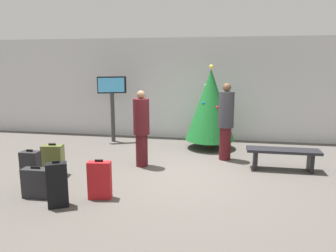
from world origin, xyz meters
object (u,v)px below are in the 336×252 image
Objects in this scene: suitcase_4 at (100,180)px; suitcase_2 at (31,169)px; flight_info_kiosk at (112,97)px; traveller_0 at (141,127)px; suitcase_0 at (57,185)px; suitcase_3 at (37,183)px; holiday_tree at (210,105)px; suitcase_1 at (53,160)px; traveller_1 at (226,120)px; waiting_bench at (283,154)px.

suitcase_2 is at bearing 169.98° from suitcase_4.
flight_info_kiosk is 1.12× the size of traveller_0.
suitcase_0 reaches higher than suitcase_3.
holiday_tree is 4.08× the size of suitcase_3.
suitcase_0 is 1.12× the size of suitcase_4.
holiday_tree is at bearing 66.10° from suitcase_4.
suitcase_1 is 1.18m from suitcase_3.
suitcase_0 reaches higher than suitcase_1.
holiday_tree is 1.16m from traveller_1.
holiday_tree is 4.89m from suitcase_2.
holiday_tree reaches higher than suitcase_2.
traveller_1 is 2.52× the size of suitcase_2.
flight_info_kiosk is 2.69m from traveller_0.
suitcase_2 is (-3.21, -3.59, -0.87)m from holiday_tree.
suitcase_2 is at bearing 131.74° from suitcase_3.
suitcase_0 is 1.06× the size of suitcase_2.
suitcase_0 is 1.40× the size of suitcase_3.
traveller_0 is 2.56m from suitcase_0.
suitcase_4 reaches higher than suitcase_3.
traveller_0 reaches higher than suitcase_4.
suitcase_2 is at bearing -94.20° from suitcase_1.
suitcase_1 reaches higher than suitcase_3.
traveller_1 is 4.27m from suitcase_0.
traveller_1 reaches higher than suitcase_0.
suitcase_4 is at bearing -113.90° from holiday_tree.
suitcase_0 is 0.71m from suitcase_4.
traveller_1 is at bearing 24.88° from traveller_0.
suitcase_4 is (-1.71, -3.85, -0.89)m from holiday_tree.
waiting_bench is 2.10× the size of suitcase_2.
suitcase_1 is at bearing -137.67° from holiday_tree.
traveller_0 is 2.21× the size of suitcase_0.
holiday_tree is 1.32× the size of traveller_0.
suitcase_0 is (0.68, -4.57, -0.99)m from flight_info_kiosk.
suitcase_4 is at bearing -97.47° from traveller_0.
holiday_tree is 4.31m from suitcase_4.
suitcase_3 is (-0.57, 0.29, -0.11)m from suitcase_0.
flight_info_kiosk is 1.25× the size of waiting_bench.
flight_info_kiosk reaches higher than waiting_bench.
holiday_tree is 2.96m from flight_info_kiosk.
holiday_tree is 3.27× the size of suitcase_4.
suitcase_3 is (-1.38, -2.08, -0.66)m from traveller_0.
holiday_tree reaches higher than traveller_1.
suitcase_2 is (-1.75, -1.66, -0.57)m from traveller_0.
traveller_0 reaches higher than suitcase_1.
suitcase_4 is (-0.25, -1.92, -0.59)m from traveller_0.
suitcase_0 is at bearing -81.53° from flight_info_kiosk.
traveller_0 is at bearing -127.03° from holiday_tree.
suitcase_0 is at bearing -117.77° from holiday_tree.
traveller_1 is 3.32× the size of suitcase_3.
suitcase_3 is at bearing -48.26° from suitcase_2.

